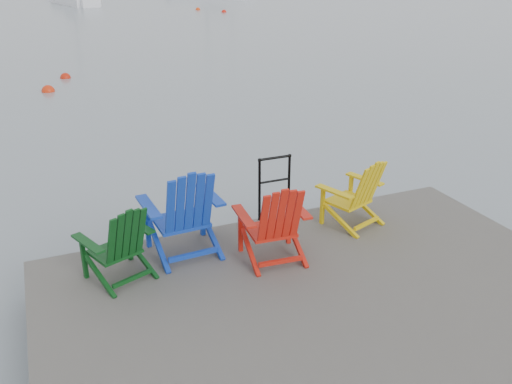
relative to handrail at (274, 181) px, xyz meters
name	(u,v)px	position (x,y,z in m)	size (l,w,h in m)	color
ground	(349,361)	(-0.25, -2.45, -1.04)	(400.00, 400.00, 0.00)	slate
dock	(352,334)	(-0.25, -2.45, -0.69)	(6.00, 5.00, 1.40)	#2C2927
handrail	(274,181)	(0.00, 0.00, 0.00)	(0.48, 0.04, 0.90)	black
chair_green	(119,242)	(-2.22, -0.76, -0.08)	(0.88, 0.85, 0.92)	#0A3B12
chair_blue	(184,211)	(-1.40, -0.50, 0.04)	(0.95, 0.89, 1.15)	#1137B0
chair_red	(274,221)	(-0.47, -1.04, -0.03)	(0.84, 0.79, 1.01)	red
chair_yellow	(356,192)	(0.91, -0.61, -0.06)	(0.91, 0.86, 0.95)	#DEB80C
sailboat_near	(74,0)	(1.88, 47.18, -0.69)	(3.66, 8.11, 10.92)	white
buoy_a	(48,92)	(-2.38, 11.73, -1.04)	(0.40, 0.40, 0.40)	red
buoy_b	(66,78)	(-1.70, 13.69, -1.04)	(0.36, 0.36, 0.36)	red
buoy_c	(224,12)	(11.64, 34.82, -1.04)	(0.39, 0.39, 0.39)	red
buoy_d	(198,10)	(10.40, 37.55, -1.04)	(0.38, 0.38, 0.38)	#F6400E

